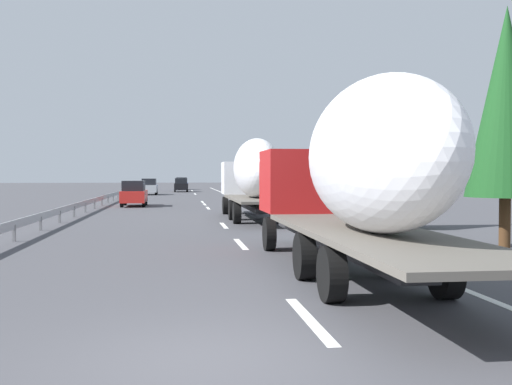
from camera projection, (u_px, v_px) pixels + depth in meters
ground_plane at (182, 204)px, 47.15m from camera, size 260.00×260.00×0.00m
lane_stripe_0 at (309, 319)px, 9.72m from camera, size 3.20×0.20×0.01m
lane_stripe_1 at (241, 244)px, 20.27m from camera, size 3.20×0.20×0.01m
lane_stripe_2 at (224, 225)px, 27.66m from camera, size 3.20×0.20×0.01m
lane_stripe_3 at (208, 208)px, 42.01m from camera, size 3.20×0.20×0.01m
lane_stripe_4 at (205, 204)px, 47.36m from camera, size 3.20×0.20×0.01m
lane_stripe_5 at (202, 202)px, 51.53m from camera, size 3.20×0.20×0.01m
lane_stripe_6 at (195, 194)px, 71.79m from camera, size 3.20×0.20×0.01m
lane_stripe_7 at (195, 194)px, 74.26m from camera, size 3.20×0.20×0.01m
lane_stripe_8 at (192, 190)px, 89.71m from camera, size 3.20×0.20×0.01m
lane_stripe_9 at (192, 191)px, 86.71m from camera, size 3.20×0.20×0.01m
edge_line_right at (244, 201)px, 52.82m from camera, size 110.00×0.20×0.01m
truck_lead at (253, 174)px, 31.24m from camera, size 12.87×2.55×4.16m
truck_trailing at (355, 171)px, 13.32m from camera, size 14.26×2.55×4.29m
car_black_suv at (181, 185)px, 81.94m from camera, size 4.45×1.88×1.87m
car_silver_hatch at (149, 187)px, 69.88m from camera, size 4.48×1.83×1.90m
car_red_compact at (134, 193)px, 44.47m from camera, size 4.60×1.78×1.90m
car_blue_sedan at (182, 184)px, 92.73m from camera, size 4.36×1.86×1.93m
road_sign at (262, 174)px, 50.24m from camera, size 0.10×0.90×3.44m
tree_0 at (506, 102)px, 18.57m from camera, size 2.46×2.46×7.59m
tree_1 at (410, 152)px, 25.95m from camera, size 2.48×2.48×5.47m
tree_2 at (377, 160)px, 40.88m from camera, size 2.42×2.42×5.55m
tree_3 at (259, 161)px, 77.76m from camera, size 2.65×2.65×6.82m
guardrail_median at (108, 196)px, 49.32m from camera, size 94.00×0.10×0.76m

